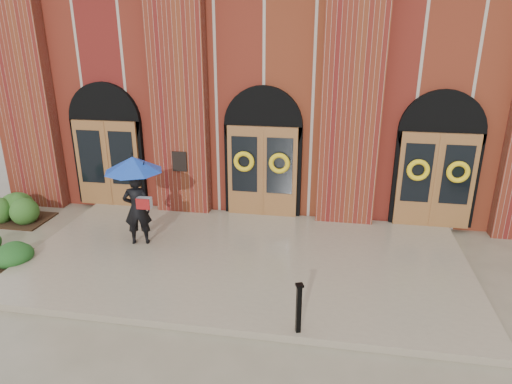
# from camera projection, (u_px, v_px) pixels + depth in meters

# --- Properties ---
(ground) EXTENTS (90.00, 90.00, 0.00)m
(ground) POSITION_uv_depth(u_px,v_px,m) (243.00, 266.00, 10.36)
(ground) COLOR gray
(ground) RESTS_ON ground
(landing) EXTENTS (10.00, 5.30, 0.15)m
(landing) POSITION_uv_depth(u_px,v_px,m) (244.00, 260.00, 10.48)
(landing) COLOR gray
(landing) RESTS_ON ground
(church_building) EXTENTS (16.20, 12.53, 7.00)m
(church_building) POSITION_uv_depth(u_px,v_px,m) (288.00, 72.00, 17.29)
(church_building) COLOR maroon
(church_building) RESTS_ON ground
(man_with_umbrella) EXTENTS (1.69, 1.69, 2.18)m
(man_with_umbrella) POSITION_uv_depth(u_px,v_px,m) (135.00, 184.00, 10.62)
(man_with_umbrella) COLOR black
(man_with_umbrella) RESTS_ON landing
(metal_post) EXTENTS (0.16, 0.16, 0.94)m
(metal_post) POSITION_uv_depth(u_px,v_px,m) (299.00, 307.00, 7.74)
(metal_post) COLOR black
(metal_post) RESTS_ON landing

